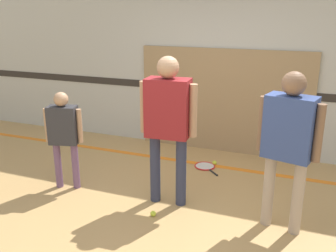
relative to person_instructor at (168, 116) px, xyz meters
name	(u,v)px	position (x,y,z in m)	size (l,w,h in m)	color
ground_plane	(171,212)	(0.12, -0.21, -1.10)	(16.00, 16.00, 0.00)	tan
wall_back	(222,53)	(0.12, 2.02, 0.50)	(16.00, 0.07, 3.20)	beige
wall_panel	(223,101)	(0.20, 1.96, -0.26)	(2.77, 0.05, 1.68)	#9E7F56
floor_stripe	(206,164)	(0.12, 1.28, -1.10)	(14.40, 0.10, 0.01)	orange
person_instructor	(168,116)	(0.00, 0.00, 0.00)	(0.67, 0.31, 1.78)	#2D334C
person_student_left	(64,130)	(-1.38, -0.10, -0.30)	(0.47, 0.29, 1.29)	#6B4C70
person_student_right	(289,136)	(1.33, -0.09, -0.05)	(0.63, 0.37, 1.70)	tan
racket_spare_on_floor	(205,166)	(0.14, 1.19, -1.09)	(0.49, 0.49, 0.03)	red
tennis_ball_near_instructor	(153,214)	(-0.04, -0.37, -1.07)	(0.07, 0.07, 0.07)	#CCE038
tennis_ball_by_spare_racket	(215,163)	(0.25, 1.32, -1.07)	(0.07, 0.07, 0.07)	#CCE038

